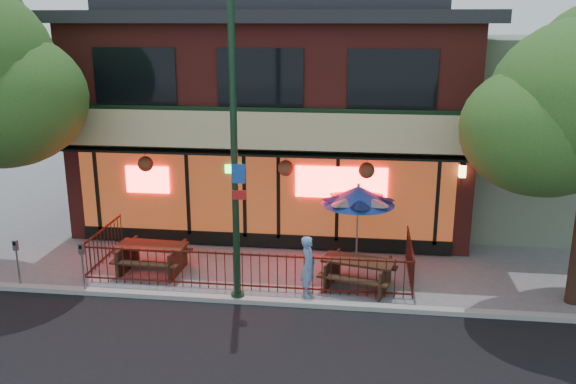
{
  "coord_description": "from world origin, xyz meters",
  "views": [
    {
      "loc": [
        2.89,
        -13.61,
        6.54
      ],
      "look_at": [
        0.92,
        2.0,
        2.08
      ],
      "focal_mm": 38.0,
      "sensor_mm": 36.0,
      "label": 1
    }
  ],
  "objects_px": {
    "street_light": "(235,174)",
    "patio_umbrella": "(358,195)",
    "parking_meter_near": "(82,260)",
    "picnic_table_left": "(152,254)",
    "picnic_table_right": "(358,269)",
    "pedestrian": "(308,266)",
    "parking_meter_far": "(17,256)"
  },
  "relations": [
    {
      "from": "picnic_table_left",
      "to": "patio_umbrella",
      "type": "height_order",
      "value": "patio_umbrella"
    },
    {
      "from": "picnic_table_left",
      "to": "pedestrian",
      "type": "bearing_deg",
      "value": -12.23
    },
    {
      "from": "picnic_table_left",
      "to": "picnic_table_right",
      "type": "bearing_deg",
      "value": -3.42
    },
    {
      "from": "picnic_table_right",
      "to": "pedestrian",
      "type": "xyz_separation_m",
      "value": [
        -1.21,
        -0.6,
        0.27
      ]
    },
    {
      "from": "pedestrian",
      "to": "parking_meter_near",
      "type": "bearing_deg",
      "value": 93.66
    },
    {
      "from": "parking_meter_near",
      "to": "picnic_table_right",
      "type": "bearing_deg",
      "value": 9.97
    },
    {
      "from": "picnic_table_left",
      "to": "picnic_table_right",
      "type": "distance_m",
      "value": 5.5
    },
    {
      "from": "parking_meter_far",
      "to": "patio_umbrella",
      "type": "bearing_deg",
      "value": 18.44
    },
    {
      "from": "patio_umbrella",
      "to": "street_light",
      "type": "bearing_deg",
      "value": -134.91
    },
    {
      "from": "street_light",
      "to": "parking_meter_near",
      "type": "height_order",
      "value": "street_light"
    },
    {
      "from": "pedestrian",
      "to": "parking_meter_far",
      "type": "relative_size",
      "value": 1.2
    },
    {
      "from": "picnic_table_right",
      "to": "street_light",
      "type": "bearing_deg",
      "value": -158.96
    },
    {
      "from": "street_light",
      "to": "picnic_table_right",
      "type": "xyz_separation_m",
      "value": [
        2.87,
        1.1,
        -2.65
      ]
    },
    {
      "from": "pedestrian",
      "to": "picnic_table_right",
      "type": "bearing_deg",
      "value": -65.95
    },
    {
      "from": "picnic_table_left",
      "to": "parking_meter_near",
      "type": "xyz_separation_m",
      "value": [
        -1.22,
        -1.51,
        0.37
      ]
    },
    {
      "from": "picnic_table_right",
      "to": "pedestrian",
      "type": "distance_m",
      "value": 1.38
    },
    {
      "from": "pedestrian",
      "to": "parking_meter_near",
      "type": "distance_m",
      "value": 5.54
    },
    {
      "from": "street_light",
      "to": "parking_meter_near",
      "type": "xyz_separation_m",
      "value": [
        -3.84,
        -0.08,
        -2.26
      ]
    },
    {
      "from": "picnic_table_right",
      "to": "parking_meter_near",
      "type": "xyz_separation_m",
      "value": [
        -6.71,
        -1.18,
        0.39
      ]
    },
    {
      "from": "picnic_table_left",
      "to": "pedestrian",
      "type": "distance_m",
      "value": 4.39
    },
    {
      "from": "street_light",
      "to": "picnic_table_left",
      "type": "bearing_deg",
      "value": 151.38
    },
    {
      "from": "street_light",
      "to": "pedestrian",
      "type": "distance_m",
      "value": 2.95
    },
    {
      "from": "street_light",
      "to": "patio_umbrella",
      "type": "bearing_deg",
      "value": 45.09
    },
    {
      "from": "pedestrian",
      "to": "parking_meter_far",
      "type": "xyz_separation_m",
      "value": [
        -7.26,
        -0.5,
        0.1
      ]
    },
    {
      "from": "parking_meter_near",
      "to": "picnic_table_left",
      "type": "bearing_deg",
      "value": 50.94
    },
    {
      "from": "picnic_table_left",
      "to": "pedestrian",
      "type": "relative_size",
      "value": 1.23
    },
    {
      "from": "street_light",
      "to": "picnic_table_left",
      "type": "height_order",
      "value": "street_light"
    },
    {
      "from": "patio_umbrella",
      "to": "picnic_table_right",
      "type": "bearing_deg",
      "value": -87.56
    },
    {
      "from": "pedestrian",
      "to": "parking_meter_far",
      "type": "bearing_deg",
      "value": 91.58
    },
    {
      "from": "street_light",
      "to": "parking_meter_near",
      "type": "relative_size",
      "value": 5.36
    },
    {
      "from": "picnic_table_right",
      "to": "pedestrian",
      "type": "bearing_deg",
      "value": -153.58
    },
    {
      "from": "pedestrian",
      "to": "patio_umbrella",
      "type": "bearing_deg",
      "value": -28.64
    }
  ]
}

